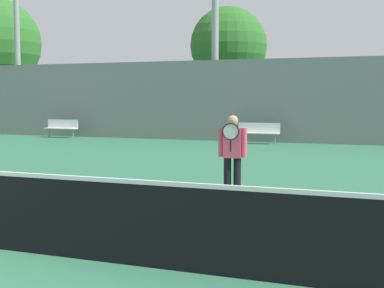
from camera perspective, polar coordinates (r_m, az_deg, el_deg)
tennis_player at (r=9.90m, az=4.33°, el=-0.98°), size 0.53×0.44×1.59m
bench_courtside_far at (r=26.34m, az=-13.73°, el=1.83°), size 1.68×0.40×0.86m
bench_adjacent_court at (r=22.39m, az=7.10°, el=1.41°), size 1.77×0.40×0.86m
light_pole_far_right at (r=24.82m, az=2.49°, el=14.63°), size 0.90×0.60×11.09m
light_pole_center_back at (r=29.51m, az=-18.23°, el=13.30°), size 0.90×0.60×11.21m
back_fence at (r=23.15m, az=7.46°, el=4.61°), size 35.15×0.06×3.56m
tree_green_broad at (r=29.56m, az=3.91°, el=10.39°), size 4.17×4.17×6.82m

